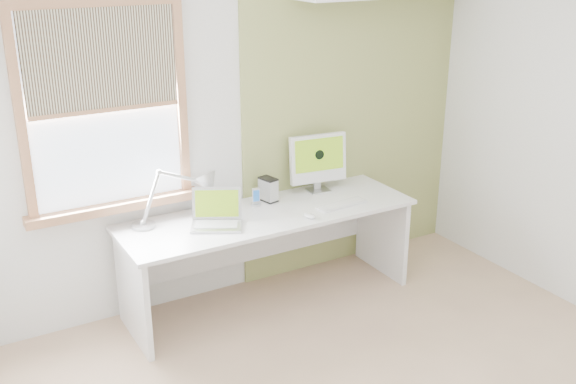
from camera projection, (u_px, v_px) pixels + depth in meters
room at (387, 199)px, 3.57m from camera, size 4.04×3.54×2.64m
accent_wall at (352, 110)px, 5.45m from camera, size 2.00×0.02×2.60m
window at (105, 110)px, 4.41m from camera, size 1.20×0.14×1.42m
desk at (265, 234)px, 5.02m from camera, size 2.20×0.70×0.73m
desk_lamp at (196, 190)px, 4.74m from camera, size 0.70×0.28×0.40m
laptop at (217, 216)px, 4.68m from camera, size 0.43×0.40×0.24m
phone_dock at (256, 201)px, 5.01m from camera, size 0.08×0.08×0.14m
external_drive at (268, 189)px, 5.09m from camera, size 0.12×0.16×0.18m
imac at (318, 160)px, 5.25m from camera, size 0.47×0.17×0.45m
keyboard at (342, 204)px, 5.03m from camera, size 0.41×0.15×0.02m
mouse at (310, 216)px, 4.80m from camera, size 0.08×0.11×0.03m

